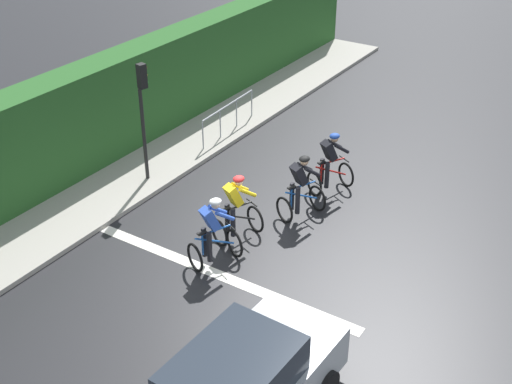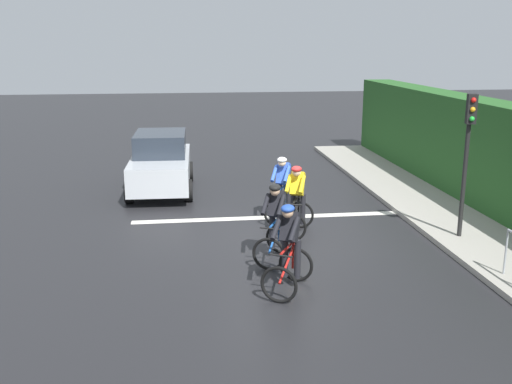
% 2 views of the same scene
% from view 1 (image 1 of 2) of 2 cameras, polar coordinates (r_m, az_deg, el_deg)
% --- Properties ---
extents(ground_plane, '(80.00, 80.00, 0.00)m').
position_cam_1_polar(ground_plane, '(15.94, -0.50, -4.54)').
color(ground_plane, black).
extents(sidewalk_kerb, '(2.80, 25.92, 0.12)m').
position_cam_1_polar(sidewalk_kerb, '(19.84, -8.97, 2.71)').
color(sidewalk_kerb, '#9E998E').
rests_on(sidewalk_kerb, ground).
extents(stone_wall_low, '(0.44, 25.92, 0.41)m').
position_cam_1_polar(stone_wall_low, '(20.33, -10.92, 3.69)').
color(stone_wall_low, tan).
rests_on(stone_wall_low, ground).
extents(hedge_wall, '(1.10, 25.92, 2.89)m').
position_cam_1_polar(hedge_wall, '(20.02, -11.90, 7.07)').
color(hedge_wall, '#265623').
rests_on(hedge_wall, ground).
extents(road_marking_stop_line, '(7.00, 0.30, 0.01)m').
position_cam_1_polar(road_marking_stop_line, '(15.07, -3.27, -6.91)').
color(road_marking_stop_line, silver).
rests_on(road_marking_stop_line, ground).
extents(cyclist_lead, '(1.11, 1.27, 1.66)m').
position_cam_1_polar(cyclist_lead, '(17.86, 6.25, 2.34)').
color(cyclist_lead, black).
rests_on(cyclist_lead, ground).
extents(cyclist_second, '(1.06, 1.26, 1.66)m').
position_cam_1_polar(cyclist_second, '(16.67, 3.76, 0.29)').
color(cyclist_second, black).
rests_on(cyclist_second, ground).
extents(cyclist_mid, '(1.04, 1.26, 1.66)m').
position_cam_1_polar(cyclist_mid, '(15.78, -1.70, -1.50)').
color(cyclist_mid, black).
rests_on(cyclist_mid, ground).
extents(cyclist_fourth, '(1.06, 1.26, 1.66)m').
position_cam_1_polar(cyclist_fourth, '(14.96, -3.64, -3.52)').
color(cyclist_fourth, black).
rests_on(cyclist_fourth, ground).
extents(traffic_light_near_crossing, '(0.24, 0.31, 3.34)m').
position_cam_1_polar(traffic_light_near_crossing, '(17.86, -9.46, 7.17)').
color(traffic_light_near_crossing, black).
rests_on(traffic_light_near_crossing, ground).
extents(pedestrian_railing_kerbside, '(0.18, 2.85, 1.03)m').
position_cam_1_polar(pedestrian_railing_kerbside, '(20.94, -2.34, 6.72)').
color(pedestrian_railing_kerbside, '#999EA3').
rests_on(pedestrian_railing_kerbside, ground).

